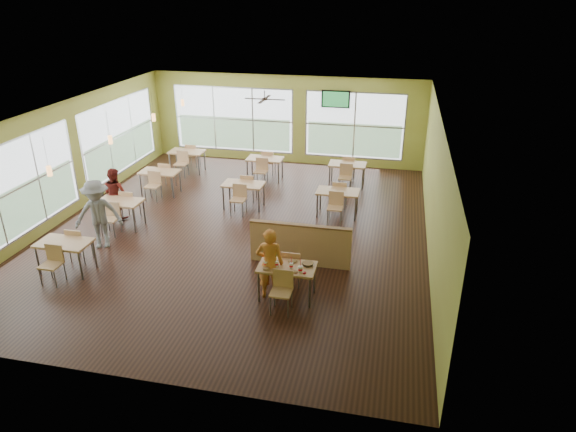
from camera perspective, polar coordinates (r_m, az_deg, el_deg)
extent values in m
plane|color=black|center=(14.08, -5.47, -1.42)|extent=(12.00, 12.00, 0.00)
plane|color=white|center=(13.02, -6.03, 11.38)|extent=(12.00, 12.00, 0.00)
cube|color=#ABB348|center=(19.03, -0.21, 10.63)|extent=(10.00, 0.04, 3.20)
cube|color=#ABB348|center=(8.52, -18.08, -8.73)|extent=(10.00, 0.04, 3.20)
cube|color=#ABB348|center=(15.69, -23.51, 5.65)|extent=(0.04, 12.00, 3.20)
cube|color=#ABB348|center=(12.90, 15.97, 3.00)|extent=(0.04, 12.00, 3.20)
cube|color=white|center=(14.22, -27.83, 2.71)|extent=(0.02, 4.50, 2.35)
cube|color=white|center=(18.11, -18.13, 8.49)|extent=(0.02, 4.50, 2.35)
cube|color=white|center=(19.55, -6.06, 10.64)|extent=(4.50, 0.02, 2.35)
cube|color=white|center=(18.66, 7.40, 9.93)|extent=(3.50, 0.02, 2.35)
cube|color=#B7BABC|center=(16.45, -21.75, 2.09)|extent=(0.04, 9.40, 0.05)
cube|color=#B7BABC|center=(19.28, 0.50, 6.96)|extent=(8.00, 0.04, 0.05)
cube|color=tan|center=(10.70, -0.12, -5.68)|extent=(1.20, 0.70, 0.04)
cube|color=brown|center=(10.71, -0.12, -5.79)|extent=(1.22, 0.71, 0.01)
cylinder|color=slate|center=(10.77, -3.29, -7.85)|extent=(0.05, 0.05, 0.71)
cylinder|color=slate|center=(10.56, 2.44, -8.51)|extent=(0.05, 0.05, 0.71)
cylinder|color=slate|center=(11.24, -2.51, -6.32)|extent=(0.05, 0.05, 0.71)
cylinder|color=slate|center=(11.05, 2.96, -6.92)|extent=(0.05, 0.05, 0.71)
cube|color=tan|center=(11.31, 0.48, -5.55)|extent=(0.42, 0.42, 0.04)
cube|color=tan|center=(11.36, 0.68, -4.12)|extent=(0.42, 0.04, 0.40)
cube|color=tan|center=(10.39, -0.77, -8.49)|extent=(0.42, 0.42, 0.04)
cube|color=tan|center=(10.11, -1.02, -8.01)|extent=(0.42, 0.04, 0.40)
cube|color=tan|center=(12.06, 1.36, -3.27)|extent=(2.40, 0.12, 1.00)
cube|color=brown|center=(11.83, 1.38, -1.04)|extent=(2.40, 0.14, 0.04)
cube|color=tan|center=(12.74, -23.65, -2.73)|extent=(1.20, 0.70, 0.04)
cube|color=brown|center=(12.75, -23.64, -2.83)|extent=(1.22, 0.71, 0.01)
cylinder|color=slate|center=(13.01, -26.04, -4.49)|extent=(0.05, 0.05, 0.71)
cylinder|color=slate|center=(12.40, -22.06, -5.15)|extent=(0.05, 0.05, 0.71)
cylinder|color=slate|center=(13.41, -24.60, -3.36)|extent=(0.05, 0.05, 0.71)
cylinder|color=slate|center=(12.82, -20.68, -3.94)|extent=(0.05, 0.05, 0.71)
cube|color=tan|center=(13.25, -22.14, -2.78)|extent=(0.42, 0.42, 0.04)
cube|color=tan|center=(13.30, -21.85, -1.58)|extent=(0.42, 0.04, 0.40)
cube|color=tan|center=(12.47, -24.84, -4.98)|extent=(0.42, 0.42, 0.04)
cube|color=tan|center=(12.25, -25.52, -4.49)|extent=(0.42, 0.04, 0.40)
cube|color=tan|center=(14.62, -18.24, 1.54)|extent=(1.20, 0.70, 0.04)
cube|color=brown|center=(14.63, -18.23, 1.45)|extent=(1.22, 0.71, 0.01)
cylinder|color=slate|center=(14.81, -20.40, -0.07)|extent=(0.05, 0.05, 0.71)
cylinder|color=slate|center=(14.28, -16.72, -0.45)|extent=(0.05, 0.05, 0.71)
cylinder|color=slate|center=(15.26, -19.29, 0.80)|extent=(0.05, 0.05, 0.71)
cylinder|color=slate|center=(14.74, -15.69, 0.47)|extent=(0.05, 0.05, 0.71)
cube|color=tan|center=(15.16, -17.10, 1.35)|extent=(0.42, 0.42, 0.04)
cube|color=tan|center=(15.23, -16.87, 2.39)|extent=(0.42, 0.04, 0.40)
cube|color=tan|center=(14.30, -19.15, -0.33)|extent=(0.42, 0.42, 0.04)
cube|color=tan|center=(14.07, -19.66, 0.17)|extent=(0.42, 0.04, 0.40)
cube|color=tan|center=(16.67, -14.09, 4.80)|extent=(1.20, 0.70, 0.04)
cube|color=brown|center=(16.68, -14.08, 4.72)|extent=(1.22, 0.71, 0.01)
cylinder|color=slate|center=(16.79, -16.05, 3.36)|extent=(0.05, 0.05, 0.71)
cylinder|color=slate|center=(16.32, -12.68, 3.12)|extent=(0.05, 0.05, 0.71)
cylinder|color=slate|center=(17.27, -15.18, 4.03)|extent=(0.05, 0.05, 0.71)
cylinder|color=slate|center=(16.82, -11.89, 3.82)|extent=(0.05, 0.05, 0.71)
cube|color=tan|center=(17.23, -13.22, 4.53)|extent=(0.42, 0.42, 0.04)
cube|color=tan|center=(17.32, -13.03, 5.42)|extent=(0.42, 0.04, 0.40)
cube|color=tan|center=(16.30, -14.81, 3.23)|extent=(0.42, 0.42, 0.04)
cube|color=tan|center=(16.07, -15.19, 3.72)|extent=(0.42, 0.04, 0.40)
cube|color=tan|center=(18.56, -11.20, 7.04)|extent=(1.20, 0.70, 0.04)
cube|color=brown|center=(18.57, -11.19, 6.97)|extent=(1.22, 0.71, 0.01)
cylinder|color=slate|center=(18.64, -12.99, 5.74)|extent=(0.05, 0.05, 0.71)
cylinder|color=slate|center=(18.22, -9.88, 5.58)|extent=(0.05, 0.05, 0.71)
cylinder|color=slate|center=(19.14, -12.28, 6.29)|extent=(0.05, 0.05, 0.71)
cylinder|color=slate|center=(18.73, -9.24, 6.14)|extent=(0.05, 0.05, 0.71)
cube|color=tan|center=(19.13, -10.50, 6.72)|extent=(0.42, 0.42, 0.04)
cube|color=tan|center=(19.23, -10.34, 7.52)|extent=(0.42, 0.04, 0.40)
cube|color=tan|center=(18.17, -11.79, 5.68)|extent=(0.42, 0.42, 0.04)
cube|color=tan|center=(17.94, -12.09, 6.16)|extent=(0.42, 0.04, 0.40)
cube|color=tan|center=(15.19, -4.98, 3.56)|extent=(1.20, 0.70, 0.04)
cube|color=brown|center=(15.20, -4.98, 3.47)|extent=(1.22, 0.71, 0.01)
cylinder|color=slate|center=(15.23, -7.19, 2.00)|extent=(0.05, 0.05, 0.71)
cylinder|color=slate|center=(14.93, -3.27, 1.68)|extent=(0.05, 0.05, 0.71)
cylinder|color=slate|center=(15.74, -6.51, 2.78)|extent=(0.05, 0.05, 0.71)
cylinder|color=slate|center=(15.44, -2.70, 2.48)|extent=(0.05, 0.05, 0.71)
cube|color=tan|center=(15.78, -4.37, 3.30)|extent=(0.42, 0.42, 0.04)
cube|color=tan|center=(15.88, -4.20, 4.28)|extent=(0.42, 0.04, 0.40)
cube|color=tan|center=(14.81, -5.56, 1.81)|extent=(0.42, 0.42, 0.04)
cube|color=tan|center=(14.56, -5.81, 2.33)|extent=(0.42, 0.04, 0.40)
cube|color=tan|center=(17.46, -2.60, 6.39)|extent=(1.20, 0.70, 0.04)
cube|color=brown|center=(17.47, -2.60, 6.31)|extent=(1.22, 0.71, 0.01)
cylinder|color=slate|center=(17.45, -4.54, 5.04)|extent=(0.05, 0.05, 0.71)
cylinder|color=slate|center=(17.19, -1.07, 4.80)|extent=(0.05, 0.05, 0.71)
cylinder|color=slate|center=(17.98, -4.02, 5.63)|extent=(0.05, 0.05, 0.71)
cylinder|color=slate|center=(17.72, -0.64, 5.41)|extent=(0.05, 0.05, 0.71)
cube|color=tan|center=(18.05, -2.14, 6.07)|extent=(0.42, 0.42, 0.04)
cube|color=tan|center=(18.16, -2.00, 6.91)|extent=(0.42, 0.04, 0.40)
cube|color=tan|center=(17.05, -3.05, 4.94)|extent=(0.42, 0.42, 0.04)
cube|color=tan|center=(16.80, -3.23, 5.44)|extent=(0.42, 0.04, 0.40)
cube|color=tan|center=(14.65, 5.57, 2.74)|extent=(1.20, 0.70, 0.04)
cube|color=brown|center=(14.66, 5.56, 2.65)|extent=(1.22, 0.71, 0.01)
cylinder|color=slate|center=(14.59, 3.26, 1.13)|extent=(0.05, 0.05, 0.71)
cylinder|color=slate|center=(14.48, 7.49, 0.77)|extent=(0.05, 0.05, 0.71)
cylinder|color=slate|center=(15.12, 3.62, 1.97)|extent=(0.05, 0.05, 0.71)
cylinder|color=slate|center=(15.01, 7.69, 1.63)|extent=(0.05, 0.05, 0.71)
cube|color=tan|center=(15.26, 5.78, 2.49)|extent=(0.42, 0.42, 0.04)
cube|color=tan|center=(15.36, 5.90, 3.51)|extent=(0.42, 0.04, 0.40)
cube|color=tan|center=(14.25, 5.25, 0.90)|extent=(0.42, 0.42, 0.04)
cube|color=tan|center=(13.99, 5.18, 1.43)|extent=(0.42, 0.04, 0.40)
cube|color=tan|center=(16.99, 6.62, 5.74)|extent=(1.20, 0.70, 0.04)
cube|color=brown|center=(17.00, 6.62, 5.66)|extent=(1.22, 0.71, 0.01)
cylinder|color=slate|center=(16.90, 4.63, 4.38)|extent=(0.05, 0.05, 0.71)
cylinder|color=slate|center=(16.80, 8.29, 4.08)|extent=(0.05, 0.05, 0.71)
cylinder|color=slate|center=(17.44, 4.90, 5.00)|extent=(0.05, 0.05, 0.71)
cylinder|color=slate|center=(17.35, 8.44, 4.72)|extent=(0.05, 0.05, 0.71)
cube|color=tan|center=(17.60, 6.77, 5.43)|extent=(0.42, 0.42, 0.04)
cube|color=tan|center=(17.71, 6.87, 6.29)|extent=(0.42, 0.04, 0.40)
cube|color=tan|center=(16.56, 6.37, 4.24)|extent=(0.42, 0.42, 0.04)
cube|color=tan|center=(16.31, 6.33, 4.74)|extent=(0.42, 0.04, 0.40)
cylinder|color=#2D2119|center=(12.01, -25.33, 6.34)|extent=(0.01, 0.01, 0.70)
cylinder|color=#F99D4E|center=(12.12, -24.99, 4.55)|extent=(0.11, 0.11, 0.22)
cylinder|color=#2D2119|center=(13.99, -19.37, 9.58)|extent=(0.01, 0.01, 0.70)
cylinder|color=#F99D4E|center=(14.09, -19.14, 8.01)|extent=(0.11, 0.11, 0.22)
cylinder|color=#2D2119|center=(16.12, -14.86, 11.92)|extent=(0.01, 0.01, 0.70)
cylinder|color=#F99D4E|center=(16.20, -14.71, 10.54)|extent=(0.11, 0.11, 0.22)
cylinder|color=#2D2119|center=(18.07, -11.75, 13.47)|extent=(0.01, 0.01, 0.70)
cylinder|color=#F99D4E|center=(18.14, -11.64, 12.23)|extent=(0.11, 0.11, 0.22)
cylinder|color=#2D2119|center=(15.87, -2.62, 13.34)|extent=(0.03, 0.03, 0.24)
cylinder|color=#2D2119|center=(15.89, -2.61, 12.84)|extent=(0.16, 0.16, 0.06)
cube|color=#2D2119|center=(15.81, -1.35, 12.80)|extent=(0.55, 0.10, 0.01)
cube|color=#2D2119|center=(16.22, -2.29, 13.08)|extent=(0.10, 0.55, 0.01)
cube|color=#2D2119|center=(15.98, -3.86, 12.88)|extent=(0.55, 0.10, 0.01)
cube|color=#2D2119|center=(15.56, -2.94, 12.59)|extent=(0.10, 0.55, 0.01)
cube|color=black|center=(18.45, 5.32, 12.81)|extent=(1.00, 0.06, 0.60)
cube|color=#27803F|center=(18.42, 5.30, 12.79)|extent=(0.90, 0.01, 0.52)
imported|color=#CD4516|center=(10.69, -2.03, -5.32)|extent=(0.64, 0.47, 1.59)
imported|color=#5C1914|center=(15.25, -18.63, 2.43)|extent=(0.86, 0.76, 1.46)
imported|color=slate|center=(13.55, -20.35, 0.18)|extent=(1.32, 1.04, 1.78)
cone|color=white|center=(10.65, -2.47, -5.34)|extent=(0.09, 0.09, 0.12)
cylinder|color=red|center=(10.65, -2.47, -5.33)|extent=(0.09, 0.09, 0.04)
cylinder|color=white|center=(10.62, -2.47, -5.01)|extent=(0.10, 0.10, 0.01)
cylinder|color=blue|center=(10.57, -2.48, -4.50)|extent=(0.02, 0.06, 0.23)
cone|color=white|center=(10.65, -1.30, -5.34)|extent=(0.09, 0.09, 0.12)
cylinder|color=red|center=(10.65, -1.30, -5.33)|extent=(0.09, 0.09, 0.04)
cylinder|color=white|center=(10.61, -1.30, -5.03)|extent=(0.10, 0.10, 0.01)
cylinder|color=#F3F90D|center=(10.56, -1.31, -4.52)|extent=(0.03, 0.06, 0.22)
cone|color=white|center=(10.58, 0.37, -5.57)|extent=(0.08, 0.08, 0.11)
cylinder|color=red|center=(10.58, 0.37, -5.56)|extent=(0.08, 0.08, 0.03)
cylinder|color=white|center=(10.55, 0.37, -5.28)|extent=(0.09, 0.09, 0.01)
cylinder|color=#F01F40|center=(10.51, 0.37, -4.82)|extent=(0.01, 0.05, 0.20)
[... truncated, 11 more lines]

